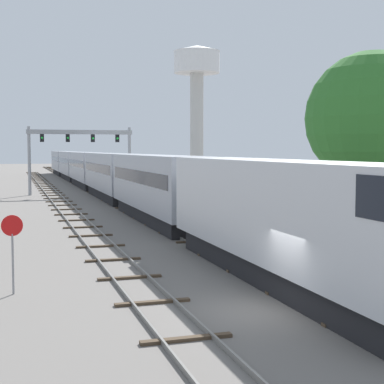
# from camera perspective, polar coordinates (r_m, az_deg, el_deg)

# --- Properties ---
(ground_plane) EXTENTS (400.00, 400.00, 0.00)m
(ground_plane) POSITION_cam_1_polar(r_m,az_deg,el_deg) (19.45, 7.84, -11.43)
(ground_plane) COLOR slate
(track_main) EXTENTS (2.60, 200.00, 0.16)m
(track_main) POSITION_cam_1_polar(r_m,az_deg,el_deg) (77.77, -9.83, 0.34)
(track_main) COLOR slate
(track_main) RESTS_ON ground
(track_near) EXTENTS (2.60, 160.00, 0.16)m
(track_near) POSITION_cam_1_polar(r_m,az_deg,el_deg) (57.36, -12.69, -1.06)
(track_near) COLOR slate
(track_near) RESTS_ON ground
(passenger_train) EXTENTS (3.04, 121.72, 4.80)m
(passenger_train) POSITION_cam_1_polar(r_m,az_deg,el_deg) (72.23, -9.29, 2.07)
(passenger_train) COLOR silver
(passenger_train) RESTS_ON ground
(signal_gantry) EXTENTS (12.10, 0.49, 7.80)m
(signal_gantry) POSITION_cam_1_polar(r_m,az_deg,el_deg) (68.98, -10.84, 4.54)
(signal_gantry) COLOR #999BA0
(signal_gantry) RESTS_ON ground
(water_tower) EXTENTS (9.03, 9.03, 25.27)m
(water_tower) POSITION_cam_1_polar(r_m,az_deg,el_deg) (115.24, 0.47, 11.35)
(water_tower) COLOR beige
(water_tower) RESTS_ON ground
(stop_sign) EXTENTS (0.76, 0.08, 2.88)m
(stop_sign) POSITION_cam_1_polar(r_m,az_deg,el_deg) (21.97, -17.14, -4.77)
(stop_sign) COLOR gray
(stop_sign) RESTS_ON ground
(trackside_tree_left) EXTENTS (8.95, 8.95, 11.78)m
(trackside_tree_left) POSITION_cam_1_polar(r_m,az_deg,el_deg) (41.06, 17.22, 6.90)
(trackside_tree_left) COLOR brown
(trackside_tree_left) RESTS_ON ground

